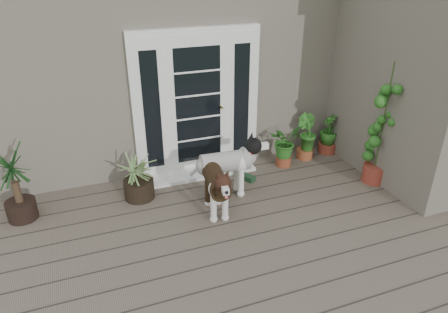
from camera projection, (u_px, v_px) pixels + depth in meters
name	position (u px, v px, depth m)	size (l,w,h in m)	color
deck	(273.00, 254.00, 4.67)	(6.20, 4.60, 0.12)	#6B5B4C
house_main	(175.00, 50.00, 7.58)	(7.40, 4.00, 3.10)	#665E54
house_wing	(425.00, 78.00, 5.84)	(1.60, 2.40, 3.10)	#665E54
door_unit	(197.00, 103.00, 5.95)	(1.90, 0.14, 2.15)	white
door_step	(203.00, 172.00, 6.25)	(1.60, 0.40, 0.05)	white
brindle_dog	(216.00, 189.00, 5.17)	(0.36, 0.83, 0.69)	#302011
white_dog	(225.00, 171.00, 5.55)	(0.39, 0.90, 0.75)	silver
spider_plant	(138.00, 174.00, 5.49)	(0.69, 0.69, 0.73)	#7E955C
yucca	(15.00, 184.00, 4.98)	(0.69, 0.69, 1.00)	black
herb_a	(284.00, 148.00, 6.38)	(0.48, 0.48, 0.61)	#1A5C1E
herb_b	(306.00, 143.00, 6.64)	(0.36, 0.36, 0.54)	#195919
herb_c	(328.00, 137.00, 6.84)	(0.35, 0.35, 0.54)	#295A19
sapling	(384.00, 123.00, 5.65)	(0.54, 0.54, 1.85)	#1C5B1A
clog_left	(246.00, 176.00, 6.09)	(0.16, 0.33, 0.10)	#16381E
clog_right	(223.00, 167.00, 6.34)	(0.15, 0.32, 0.10)	black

